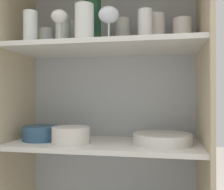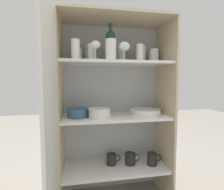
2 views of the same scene
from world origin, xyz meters
The scene contains 26 objects.
cupboard_back_panel centered at (0.00, 0.36, 0.72)m, with size 0.87×0.02×1.45m, color #B2B7BC.
cupboard_side_left centered at (-0.42, 0.18, 0.72)m, with size 0.02×0.39×1.45m, color #CCB793.
cupboard_side_right centered at (0.42, 0.18, 0.72)m, with size 0.02×0.39×1.45m, color #CCB793.
cupboard_top_panel centered at (0.00, 0.18, 1.45)m, with size 0.87×0.39×0.02m, color #CCB793.
shelf_board_lower centered at (0.00, 0.18, 0.27)m, with size 0.83×0.35×0.02m, color white.
shelf_board_middle centered at (0.00, 0.18, 0.69)m, with size 0.83×0.35×0.02m, color white.
shelf_board_upper centered at (0.00, 0.18, 1.12)m, with size 0.83×0.35×0.02m, color white.
cupboard_door centered at (-0.43, -0.23, 0.72)m, with size 0.02×0.43×1.45m.
tumbler_glass_0 centered at (0.18, 0.13, 1.19)m, with size 0.06×0.06×0.13m.
tumbler_glass_1 centered at (0.23, 0.23, 1.20)m, with size 0.08×0.08×0.14m.
tumbler_glass_2 centered at (-0.29, 0.22, 1.18)m, with size 0.07×0.07×0.10m.
tumbler_glass_3 centered at (0.34, 0.23, 1.18)m, with size 0.08×0.08×0.12m.
tumbler_glass_4 centered at (-0.30, 0.08, 1.20)m, with size 0.06×0.06×0.14m.
tumbler_glass_5 centered at (-0.19, 0.30, 1.20)m, with size 0.08×0.08×0.15m.
tumbler_glass_6 centered at (-0.05, 0.06, 1.20)m, with size 0.08×0.08×0.15m.
tumbler_glass_7 centered at (0.07, 0.27, 1.20)m, with size 0.08×0.08×0.14m.
tumbler_glass_8 centered at (-0.19, 0.16, 1.19)m, with size 0.07×0.07×0.13m.
wine_glass_0 centered at (-0.16, 0.07, 1.22)m, with size 0.08×0.08×0.13m.
wine_glass_1 centered at (0.04, 0.07, 1.22)m, with size 0.08×0.08×0.14m.
wine_bottle centered at (-0.04, 0.15, 1.25)m, with size 0.07×0.07×0.28m.
plate_stack_white centered at (0.25, 0.18, 0.72)m, with size 0.25×0.25×0.04m.
mixing_bowl_large centered at (-0.13, 0.12, 0.74)m, with size 0.16×0.16×0.07m.
serving_bowl_small centered at (-0.29, 0.17, 0.74)m, with size 0.16×0.16×0.07m.
coffee_mug_primary centered at (0.31, 0.14, 0.33)m, with size 0.12×0.08×0.10m.
coffee_mug_extra_1 centered at (-0.02, 0.21, 0.32)m, with size 0.12×0.08×0.09m.
coffee_mug_extra_2 centered at (0.13, 0.18, 0.32)m, with size 0.13×0.09×0.10m.
Camera 2 is at (-0.27, -1.18, 0.99)m, focal length 28.00 mm.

